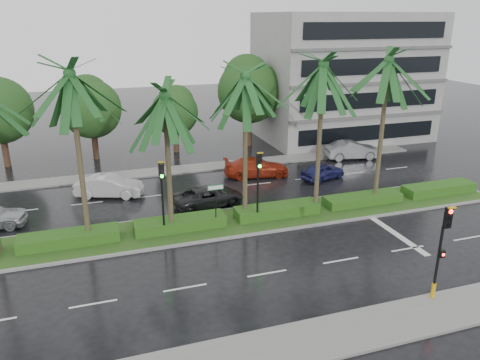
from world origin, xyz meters
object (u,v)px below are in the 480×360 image
object	(u,v)px
signal_median_left	(162,188)
street_sign	(216,195)
signal_near	(441,249)
car_white	(109,186)
car_darkgrey	(208,196)
car_blue	(323,172)
car_red	(256,167)
car_grey	(352,150)

from	to	relation	value
signal_median_left	street_sign	bearing A→B (deg)	3.47
signal_near	signal_median_left	world-z (taller)	signal_median_left
signal_median_left	car_white	size ratio (longest dim) A/B	0.97
signal_near	signal_median_left	size ratio (longest dim) A/B	1.00
street_sign	car_darkgrey	xyz separation A→B (m)	(0.50, 3.64, -1.48)
car_blue	signal_median_left	bearing A→B (deg)	98.22
car_white	car_blue	xyz separation A→B (m)	(15.48, -1.42, -0.13)
street_sign	car_red	size ratio (longest dim) A/B	0.53
car_red	car_blue	bearing A→B (deg)	-108.19
car_darkgrey	signal_near	bearing A→B (deg)	-163.58
street_sign	signal_median_left	bearing A→B (deg)	-176.53
signal_near	street_sign	size ratio (longest dim) A/B	1.68
signal_near	car_red	distance (m)	18.25
car_blue	signal_near	bearing A→B (deg)	152.14
car_white	car_red	world-z (taller)	car_white
signal_median_left	car_darkgrey	xyz separation A→B (m)	(3.50, 3.83, -2.36)
street_sign	car_red	xyz separation A→B (m)	(5.50, 8.23, -1.41)
street_sign	car_darkgrey	size ratio (longest dim) A/B	0.56
car_darkgrey	car_white	bearing A→B (deg)	48.61
signal_near	car_darkgrey	size ratio (longest dim) A/B	0.95
car_white	car_grey	xyz separation A→B (m)	(20.40, 2.62, 0.03)
car_red	signal_near	bearing A→B (deg)	-166.89
car_blue	car_red	bearing A→B (deg)	46.28
signal_median_left	car_white	bearing A→B (deg)	108.12
signal_near	car_blue	world-z (taller)	signal_near
street_sign	car_grey	size ratio (longest dim) A/B	0.55
car_grey	car_white	bearing A→B (deg)	106.85
signal_median_left	car_red	size ratio (longest dim) A/B	0.88
street_sign	car_grey	world-z (taller)	street_sign
signal_near	car_blue	distance (m)	16.24
car_white	car_red	bearing A→B (deg)	-66.81
car_darkgrey	car_grey	distance (m)	15.77
signal_near	signal_median_left	distance (m)	13.93
signal_median_left	car_blue	size ratio (longest dim) A/B	1.22
street_sign	car_darkgrey	bearing A→B (deg)	82.19
signal_median_left	street_sign	xyz separation A→B (m)	(3.00, 0.18, -0.87)
signal_median_left	car_blue	bearing A→B (deg)	25.37
car_white	car_darkgrey	size ratio (longest dim) A/B	0.98
car_darkgrey	car_blue	world-z (taller)	car_darkgrey
car_grey	car_blue	bearing A→B (deg)	138.90
signal_median_left	car_white	world-z (taller)	signal_median_left
street_sign	car_red	world-z (taller)	street_sign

